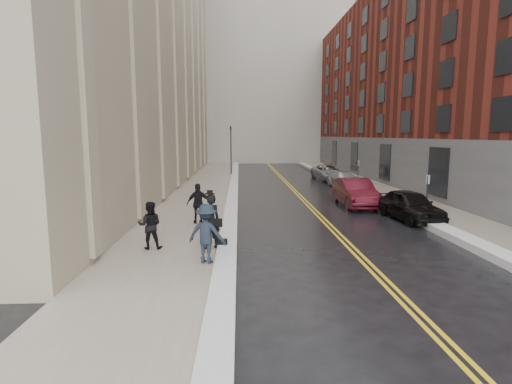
{
  "coord_description": "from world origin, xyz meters",
  "views": [
    {
      "loc": [
        -1.74,
        -11.88,
        4.25
      ],
      "look_at": [
        -0.96,
        6.6,
        1.6
      ],
      "focal_mm": 28.0,
      "sensor_mm": 36.0,
      "label": 1
    }
  ],
  "objects": [
    {
      "name": "car_silver_far",
      "position": [
        6.8,
        25.59,
        0.73
      ],
      "size": [
        2.85,
        5.45,
        1.46
      ],
      "primitive_type": "imported",
      "rotation": [
        0.0,
        0.0,
        0.08
      ],
      "color": "#999BA0",
      "rests_on": "ground"
    },
    {
      "name": "car_black",
      "position": [
        6.8,
        7.47,
        0.76
      ],
      "size": [
        2.29,
        4.64,
        1.52
      ],
      "primitive_type": "imported",
      "rotation": [
        0.0,
        0.0,
        0.11
      ],
      "color": "black",
      "rests_on": "ground"
    },
    {
      "name": "lane_stripe_b",
      "position": [
        2.62,
        16.0,
        0.0
      ],
      "size": [
        0.12,
        64.0,
        0.01
      ],
      "primitive_type": "cube",
      "color": "gold",
      "rests_on": "ground"
    },
    {
      "name": "car_silver_near",
      "position": [
        6.8,
        20.15,
        0.64
      ],
      "size": [
        2.32,
        4.62,
        1.29
      ],
      "primitive_type": "imported",
      "rotation": [
        0.0,
        0.0,
        0.12
      ],
      "color": "#A5A9AD",
      "rests_on": "ground"
    },
    {
      "name": "lane_stripe_a",
      "position": [
        2.38,
        16.0,
        0.0
      ],
      "size": [
        0.12,
        64.0,
        0.01
      ],
      "primitive_type": "cube",
      "color": "gold",
      "rests_on": "ground"
    },
    {
      "name": "snow_ridge_right",
      "position": [
        7.15,
        16.0,
        0.15
      ],
      "size": [
        0.85,
        60.8,
        0.3
      ],
      "primitive_type": "cube",
      "color": "white",
      "rests_on": "ground"
    },
    {
      "name": "tower_far_right",
      "position": [
        14.0,
        66.0,
        22.0
      ],
      "size": [
        22.0,
        18.0,
        44.0
      ],
      "primitive_type": "cube",
      "color": "slate",
      "rests_on": "ground"
    },
    {
      "name": "building_right",
      "position": [
        17.5,
        23.0,
        9.0
      ],
      "size": [
        14.0,
        50.0,
        18.0
      ],
      "primitive_type": "cube",
      "color": "maroon",
      "rests_on": "ground"
    },
    {
      "name": "pedestrian_a",
      "position": [
        -4.98,
        2.36,
        1.02
      ],
      "size": [
        0.88,
        0.7,
        1.73
      ],
      "primitive_type": "imported",
      "rotation": [
        0.0,
        0.0,
        3.2
      ],
      "color": "black",
      "rests_on": "sidewalk_left"
    },
    {
      "name": "sidewalk_left",
      "position": [
        -4.5,
        16.0,
        0.07
      ],
      "size": [
        4.0,
        64.0,
        0.15
      ],
      "primitive_type": "cube",
      "color": "gray",
      "rests_on": "ground"
    },
    {
      "name": "parking_sign_near",
      "position": [
        7.9,
        8.0,
        1.36
      ],
      "size": [
        0.06,
        0.35,
        2.23
      ],
      "color": "black",
      "rests_on": "ground"
    },
    {
      "name": "snow_ridge_left",
      "position": [
        -2.2,
        16.0,
        0.13
      ],
      "size": [
        0.7,
        60.8,
        0.26
      ],
      "primitive_type": "cube",
      "color": "white",
      "rests_on": "ground"
    },
    {
      "name": "sidewalk_right",
      "position": [
        9.0,
        16.0,
        0.07
      ],
      "size": [
        3.0,
        64.0,
        0.15
      ],
      "primitive_type": "cube",
      "color": "gray",
      "rests_on": "ground"
    },
    {
      "name": "traffic_signal",
      "position": [
        -2.6,
        30.0,
        3.08
      ],
      "size": [
        0.18,
        0.15,
        5.2
      ],
      "color": "black",
      "rests_on": "ground"
    },
    {
      "name": "car_maroon",
      "position": [
        5.22,
        11.55,
        0.82
      ],
      "size": [
        1.76,
        5.01,
        1.65
      ],
      "primitive_type": "imported",
      "rotation": [
        0.0,
        0.0,
        -0.0
      ],
      "color": "#3F0B14",
      "rests_on": "ground"
    },
    {
      "name": "tower_far_left",
      "position": [
        -12.0,
        72.0,
        30.0
      ],
      "size": [
        22.0,
        18.0,
        60.0
      ],
      "primitive_type": "cube",
      "color": "slate",
      "rests_on": "ground"
    },
    {
      "name": "ground",
      "position": [
        0.0,
        0.0,
        0.0
      ],
      "size": [
        160.0,
        160.0,
        0.0
      ],
      "primitive_type": "plane",
      "color": "black",
      "rests_on": "ground"
    },
    {
      "name": "pedestrian_c",
      "position": [
        -3.65,
        6.52,
        1.09
      ],
      "size": [
        1.18,
        0.74,
        1.87
      ],
      "primitive_type": "imported",
      "rotation": [
        0.0,
        0.0,
        3.41
      ],
      "color": "black",
      "rests_on": "sidewalk_left"
    },
    {
      "name": "pedestrian_main",
      "position": [
        -2.8,
        2.3,
        1.15
      ],
      "size": [
        0.86,
        0.73,
        2.01
      ],
      "primitive_type": "imported",
      "rotation": [
        0.0,
        0.0,
        3.54
      ],
      "color": "black",
      "rests_on": "sidewalk_left"
    },
    {
      "name": "pedestrian_b",
      "position": [
        -2.8,
        0.66,
        1.11
      ],
      "size": [
        1.4,
        1.06,
        1.93
      ],
      "primitive_type": "imported",
      "rotation": [
        0.0,
        0.0,
        2.83
      ],
      "color": "black",
      "rests_on": "sidewalk_left"
    },
    {
      "name": "parking_sign_far",
      "position": [
        7.9,
        20.0,
        1.36
      ],
      "size": [
        0.06,
        0.35,
        2.23
      ],
      "color": "black",
      "rests_on": "ground"
    }
  ]
}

